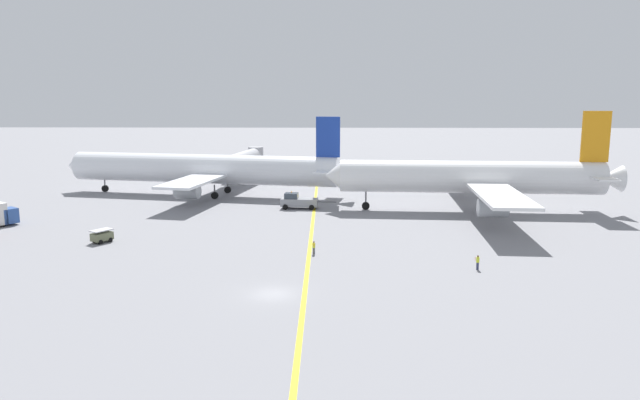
{
  "coord_description": "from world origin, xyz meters",
  "views": [
    {
      "loc": [
        5.66,
        -55.15,
        19.01
      ],
      "look_at": [
        3.93,
        29.92,
        4.0
      ],
      "focal_mm": 33.39,
      "sensor_mm": 36.0,
      "label": 1
    }
  ],
  "objects": [
    {
      "name": "airliner_being_pushed",
      "position": [
        28.87,
        42.3,
        5.64
      ],
      "size": [
        48.22,
        48.72,
        16.58
      ],
      "color": "white",
      "rests_on": "ground"
    },
    {
      "name": "ground_crew_wing_walker_right",
      "position": [
        21.79,
        8.6,
        0.86
      ],
      "size": [
        0.5,
        0.36,
        1.65
      ],
      "color": "#2D3351",
      "rests_on": "ground"
    },
    {
      "name": "gse_baggage_cart_near_cluster",
      "position": [
        -24.45,
        20.02,
        0.86
      ],
      "size": [
        2.83,
        3.14,
        1.71
      ],
      "color": "#666B4C",
      "rests_on": "ground"
    },
    {
      "name": "pushback_tug",
      "position": [
        -0.07,
        44.2,
        1.24
      ],
      "size": [
        9.48,
        3.2,
        2.94
      ],
      "color": "gray",
      "rests_on": "ground"
    },
    {
      "name": "airliner_at_gate_left",
      "position": [
        -18.64,
        57.31,
        5.06
      ],
      "size": [
        57.72,
        39.42,
        15.23
      ],
      "color": "white",
      "rests_on": "ground"
    },
    {
      "name": "ground_crew_ramp_agent_by_cones",
      "position": [
        3.49,
        14.74,
        0.84
      ],
      "size": [
        0.36,
        0.5,
        1.61
      ],
      "color": "#4C4C51",
      "rests_on": "ground"
    },
    {
      "name": "taxiway_stripe",
      "position": [
        2.95,
        10.0,
        0.0
      ],
      "size": [
        1.52,
        120.0,
        0.01
      ],
      "primitive_type": "cube",
      "rotation": [
        0.0,
        0.0,
        0.01
      ],
      "color": "yellow",
      "rests_on": "ground"
    },
    {
      "name": "ground_plane",
      "position": [
        0.0,
        0.0,
        0.0
      ],
      "size": [
        600.0,
        600.0,
        0.0
      ],
      "primitive_type": "plane",
      "color": "gray"
    },
    {
      "name": "jet_bridge",
      "position": [
        -14.83,
        86.14,
        4.41
      ],
      "size": [
        6.56,
        22.26,
        6.19
      ],
      "color": "#B7B7BC",
      "rests_on": "ground"
    }
  ]
}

